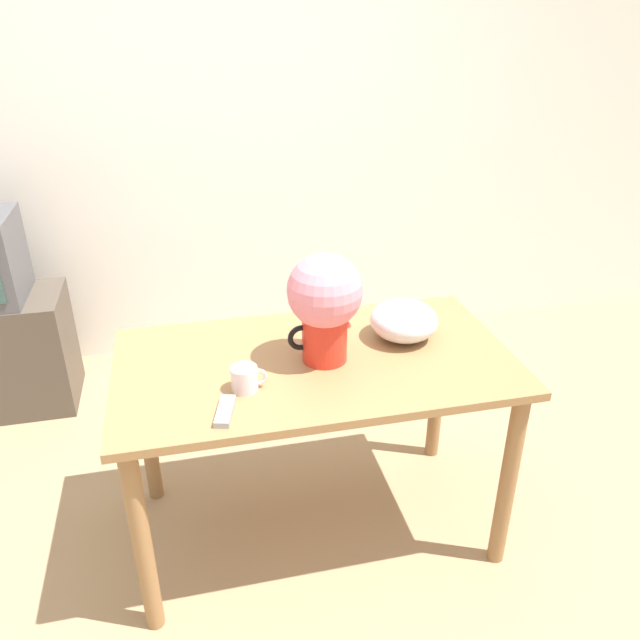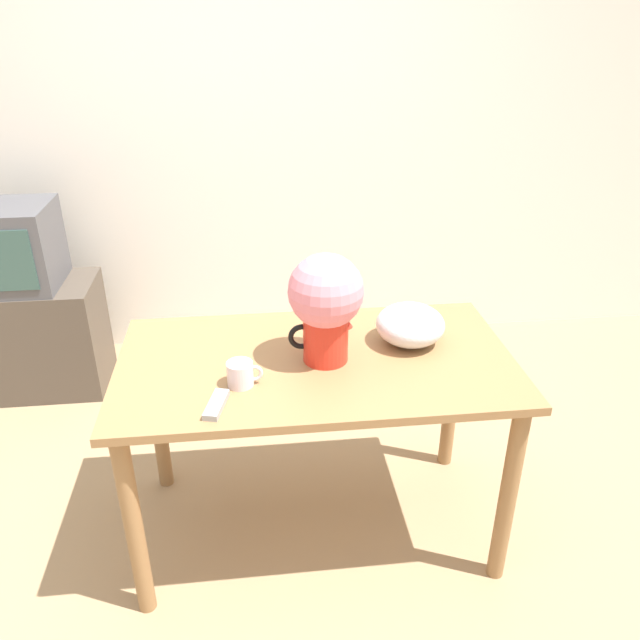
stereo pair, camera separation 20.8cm
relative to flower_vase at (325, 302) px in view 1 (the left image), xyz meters
The scene contains 7 objects.
ground_plane 1.04m from the flower_vase, 134.93° to the right, with size 12.00×12.00×0.00m, color #9E7F5B.
wall_back 1.69m from the flower_vase, 98.00° to the left, with size 8.00×0.05×2.60m.
table 0.33m from the flower_vase, 165.01° to the left, with size 1.36×0.75×0.77m.
flower_vase is the anchor object (origin of this frame).
coffee_mug 0.36m from the flower_vase, 155.78° to the right, with size 0.12×0.08×0.08m.
white_bowl 0.36m from the flower_vase, 15.30° to the left, with size 0.25×0.25×0.14m.
remote_control 0.49m from the flower_vase, 145.79° to the right, with size 0.08×0.15×0.02m.
Camera 1 is at (-0.20, -1.57, 1.86)m, focal length 35.00 mm.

